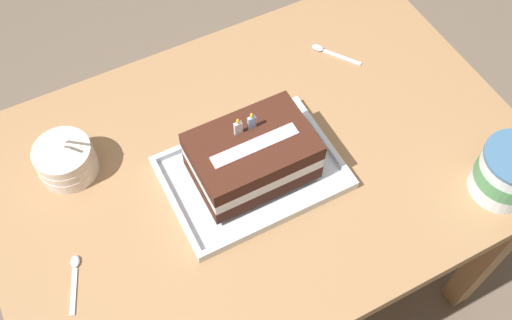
% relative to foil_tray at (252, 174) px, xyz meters
% --- Properties ---
extents(ground_plane, '(8.00, 8.00, 0.00)m').
position_rel_foil_tray_xyz_m(ground_plane, '(0.03, 0.03, -0.72)').
color(ground_plane, '#6B5B4C').
extents(dining_table, '(1.18, 0.80, 0.72)m').
position_rel_foil_tray_xyz_m(dining_table, '(0.03, 0.03, -0.10)').
color(dining_table, '#9E754C').
rests_on(dining_table, ground_plane).
extents(foil_tray, '(0.37, 0.26, 0.02)m').
position_rel_foil_tray_xyz_m(foil_tray, '(0.00, 0.00, 0.00)').
color(foil_tray, silver).
rests_on(foil_tray, dining_table).
extents(birthday_cake, '(0.25, 0.17, 0.15)m').
position_rel_foil_tray_xyz_m(birthday_cake, '(-0.00, 0.00, 0.07)').
color(birthday_cake, '#401E14').
rests_on(birthday_cake, foil_tray).
extents(bowl_stack, '(0.13, 0.13, 0.12)m').
position_rel_foil_tray_xyz_m(bowl_stack, '(-0.35, 0.20, 0.03)').
color(bowl_stack, silver).
rests_on(bowl_stack, dining_table).
extents(ice_cream_tub, '(0.14, 0.14, 0.12)m').
position_rel_foil_tray_xyz_m(ice_cream_tub, '(0.45, -0.27, 0.05)').
color(ice_cream_tub, white).
rests_on(ice_cream_tub, dining_table).
extents(serving_spoon_near_tray, '(0.06, 0.12, 0.01)m').
position_rel_foil_tray_xyz_m(serving_spoon_near_tray, '(-0.41, -0.04, -0.00)').
color(serving_spoon_near_tray, silver).
rests_on(serving_spoon_near_tray, dining_table).
extents(serving_spoon_by_bowls, '(0.09, 0.12, 0.01)m').
position_rel_foil_tray_xyz_m(serving_spoon_by_bowls, '(0.33, 0.24, -0.00)').
color(serving_spoon_by_bowls, silver).
rests_on(serving_spoon_by_bowls, dining_table).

